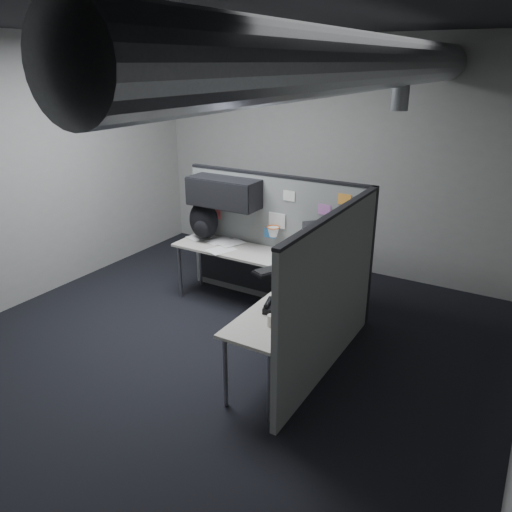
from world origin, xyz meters
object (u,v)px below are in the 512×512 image
Objects in this scene: keyboard at (275,269)px; backpack at (203,221)px; desk at (268,275)px; monitor at (326,246)px; phone at (274,307)px.

backpack is at bearing 139.35° from keyboard.
monitor reaches higher than desk.
keyboard is at bearing -24.85° from backpack.
keyboard is 1.08× the size of backpack.
monitor is 0.62m from keyboard.
keyboard is 2.17× the size of phone.
keyboard is at bearing 112.30° from phone.
keyboard is at bearing -138.95° from monitor.
keyboard is 0.92m from phone.
backpack reaches higher than keyboard.
keyboard is (-0.43, -0.38, -0.23)m from monitor.
monitor is at bearing 84.47° from phone.
desk is at bearing -22.85° from backpack.
backpack is at bearing 162.11° from desk.
desk is at bearing 116.34° from phone.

